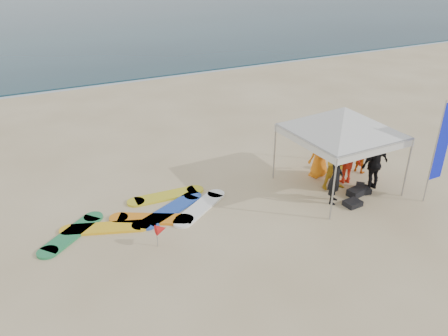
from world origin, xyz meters
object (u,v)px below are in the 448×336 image
at_px(person_black_a, 336,178).
at_px(person_seated, 361,159).
at_px(person_orange_b, 320,152).
at_px(feather_flag, 442,143).
at_px(surfboard_spread, 147,215).
at_px(person_yellow, 340,161).
at_px(canopy_tent, 345,107).
at_px(person_black_b, 375,164).
at_px(marker_pennant, 161,229).
at_px(person_orange_a, 347,160).

xyz_separation_m(person_black_a, person_seated, (2.19, 1.18, -0.33)).
relative_size(person_orange_b, feather_flag, 0.55).
bearing_deg(person_seated, surfboard_spread, 66.76).
height_order(person_yellow, canopy_tent, canopy_tent).
xyz_separation_m(person_black_b, surfboard_spread, (-7.02, 1.82, -0.84)).
xyz_separation_m(canopy_tent, feather_flag, (2.01, -2.02, -0.82)).
bearing_deg(surfboard_spread, marker_pennant, -94.04).
height_order(person_orange_a, person_orange_b, person_orange_b).
relative_size(person_seated, feather_flag, 0.31).
relative_size(person_black_a, canopy_tent, 0.40).
bearing_deg(surfboard_spread, person_orange_a, -9.27).
height_order(person_orange_b, canopy_tent, canopy_tent).
bearing_deg(person_seated, person_orange_a, 91.58).
relative_size(person_black_a, person_black_b, 0.95).
relative_size(person_yellow, surfboard_spread, 0.36).
height_order(person_black_a, person_orange_b, person_orange_b).
bearing_deg(person_black_b, canopy_tent, -33.27).
distance_m(person_orange_b, feather_flag, 3.69).
relative_size(marker_pennant, surfboard_spread, 0.12).
bearing_deg(person_black_a, person_black_b, -38.00).
bearing_deg(feather_flag, marker_pennant, 168.59).
xyz_separation_m(person_black_b, person_orange_b, (-0.97, 1.53, 0.01)).
relative_size(person_orange_a, person_seated, 1.61).
bearing_deg(person_black_a, feather_flag, -66.34).
bearing_deg(surfboard_spread, person_seated, -5.56).
distance_m(person_black_b, marker_pennant, 7.14).
xyz_separation_m(person_orange_a, surfboard_spread, (-6.56, 1.07, -0.78)).
distance_m(person_orange_a, person_orange_b, 0.94).
bearing_deg(surfboard_spread, feather_flag, -21.63).
xyz_separation_m(person_yellow, canopy_tent, (0.05, 0.12, 1.73)).
bearing_deg(feather_flag, canopy_tent, 134.93).
bearing_deg(person_black_a, person_yellow, 1.21).
relative_size(person_black_b, person_seated, 1.74).
height_order(person_black_a, person_yellow, person_yellow).
bearing_deg(feather_flag, person_black_b, 127.48).
relative_size(person_yellow, feather_flag, 0.61).
distance_m(person_seated, surfboard_spread, 7.58).
height_order(person_orange_b, person_seated, person_orange_b).
height_order(person_orange_a, surfboard_spread, person_orange_a).
bearing_deg(marker_pennant, person_seated, 6.11).
distance_m(person_black_b, feather_flag, 2.02).
bearing_deg(person_seated, feather_flag, 174.81).
height_order(canopy_tent, feather_flag, feather_flag).
xyz_separation_m(person_black_a, person_yellow, (0.67, 0.61, 0.14)).
height_order(person_black_b, canopy_tent, canopy_tent).
bearing_deg(feather_flag, surfboard_spread, 158.37).
xyz_separation_m(person_orange_a, person_seated, (0.97, 0.34, -0.31)).
relative_size(person_seated, surfboard_spread, 0.19).
xyz_separation_m(person_yellow, marker_pennant, (-6.12, -0.25, -0.49)).
xyz_separation_m(feather_flag, surfboard_spread, (-8.08, 3.20, -1.86)).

